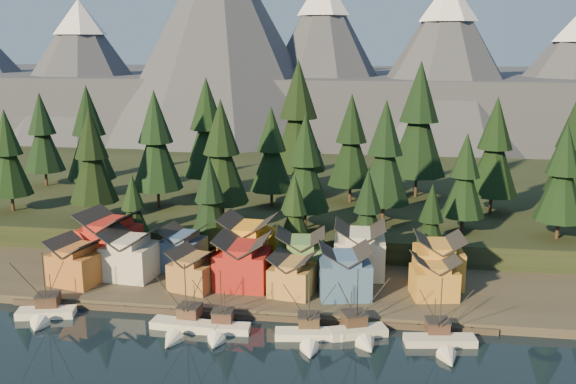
# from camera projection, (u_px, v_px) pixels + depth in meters

# --- Properties ---
(ground) EXTENTS (500.00, 500.00, 0.00)m
(ground) POSITION_uv_depth(u_px,v_px,m) (220.00, 363.00, 89.48)
(ground) COLOR black
(ground) RESTS_ON ground
(shore_strip) EXTENTS (400.00, 50.00, 1.50)m
(shore_strip) POSITION_uv_depth(u_px,v_px,m) (270.00, 263.00, 127.84)
(shore_strip) COLOR #373328
(shore_strip) RESTS_ON ground
(hillside) EXTENTS (420.00, 100.00, 6.00)m
(hillside) POSITION_uv_depth(u_px,v_px,m) (302.00, 195.00, 175.48)
(hillside) COLOR black
(hillside) RESTS_ON ground
(dock) EXTENTS (80.00, 4.00, 1.00)m
(dock) POSITION_uv_depth(u_px,v_px,m) (245.00, 312.00, 105.26)
(dock) COLOR #42392F
(dock) RESTS_ON ground
(mountain_ridge) EXTENTS (560.00, 190.00, 90.00)m
(mountain_ridge) POSITION_uv_depth(u_px,v_px,m) (328.00, 83.00, 289.90)
(mountain_ridge) COLOR #494F5F
(mountain_ridge) RESTS_ON ground
(boat_0) EXTENTS (9.87, 10.50, 12.11)m
(boat_0) POSITION_uv_depth(u_px,v_px,m) (43.00, 305.00, 103.22)
(boat_0) COLOR white
(boat_0) RESTS_ON ground
(boat_2) EXTENTS (11.25, 12.11, 11.57)m
(boat_2) POSITION_uv_depth(u_px,v_px,m) (182.00, 319.00, 98.64)
(boat_2) COLOR silver
(boat_2) RESTS_ON ground
(boat_3) EXTENTS (9.34, 10.08, 10.91)m
(boat_3) POSITION_uv_depth(u_px,v_px,m) (219.00, 322.00, 97.73)
(boat_3) COLOR white
(boat_3) RESTS_ON ground
(boat_4) EXTENTS (10.82, 11.55, 11.20)m
(boat_4) POSITION_uv_depth(u_px,v_px,m) (309.00, 328.00, 95.60)
(boat_4) COLOR white
(boat_4) RESTS_ON ground
(boat_5) EXTENTS (9.63, 10.23, 11.76)m
(boat_5) POSITION_uv_depth(u_px,v_px,m) (360.00, 324.00, 96.40)
(boat_5) COLOR beige
(boat_5) RESTS_ON ground
(boat_6) EXTENTS (11.11, 11.84, 11.27)m
(boat_6) POSITION_uv_depth(u_px,v_px,m) (442.00, 335.00, 93.48)
(boat_6) COLOR beige
(boat_6) RESTS_ON ground
(house_front_0) EXTENTS (9.87, 9.54, 8.25)m
(house_front_0) POSITION_uv_depth(u_px,v_px,m) (77.00, 260.00, 114.39)
(house_front_0) COLOR #A05D29
(house_front_0) RESTS_ON shore_strip
(house_front_1) EXTENTS (9.46, 9.15, 9.00)m
(house_front_1) POSITION_uv_depth(u_px,v_px,m) (130.00, 253.00, 117.02)
(house_front_1) COLOR beige
(house_front_1) RESTS_ON shore_strip
(house_front_2) EXTENTS (8.95, 8.99, 7.15)m
(house_front_2) POSITION_uv_depth(u_px,v_px,m) (194.00, 268.00, 111.92)
(house_front_2) COLOR olive
(house_front_2) RESTS_ON shore_strip
(house_front_3) EXTENTS (9.31, 8.89, 9.30)m
(house_front_3) POSITION_uv_depth(u_px,v_px,m) (243.00, 260.00, 112.57)
(house_front_3) COLOR maroon
(house_front_3) RESTS_ON shore_strip
(house_front_4) EXTENTS (8.20, 8.65, 7.13)m
(house_front_4) POSITION_uv_depth(u_px,v_px,m) (292.00, 273.00, 109.40)
(house_front_4) COLOR #A8793B
(house_front_4) RESTS_ON shore_strip
(house_front_5) EXTENTS (9.80, 9.20, 8.88)m
(house_front_5) POSITION_uv_depth(u_px,v_px,m) (345.00, 270.00, 108.31)
(house_front_5) COLOR #395B87
(house_front_5) RESTS_ON shore_strip
(house_front_6) EXTENTS (8.43, 8.11, 7.31)m
(house_front_6) POSITION_uv_depth(u_px,v_px,m) (434.00, 275.00, 108.16)
(house_front_6) COLOR #BB8130
(house_front_6) RESTS_ON shore_strip
(house_back_0) EXTENTS (11.42, 11.10, 10.72)m
(house_back_0) POSITION_uv_depth(u_px,v_px,m) (110.00, 237.00, 123.15)
(house_back_0) COLOR #A01F18
(house_back_0) RESTS_ON shore_strip
(house_back_1) EXTENTS (8.49, 8.56, 8.25)m
(house_back_1) POSITION_uv_depth(u_px,v_px,m) (183.00, 247.00, 121.41)
(house_back_1) COLOR #35517E
(house_back_1) RESTS_ON shore_strip
(house_back_2) EXTENTS (10.57, 9.84, 10.44)m
(house_back_2) POSITION_uv_depth(u_px,v_px,m) (248.00, 241.00, 121.23)
(house_back_2) COLOR orange
(house_back_2) RESTS_ON shore_strip
(house_back_3) EXTENTS (9.47, 8.61, 8.89)m
(house_back_3) POSITION_uv_depth(u_px,v_px,m) (301.00, 253.00, 116.82)
(house_back_3) COLOR #548146
(house_back_3) RESTS_ON shore_strip
(house_back_4) EXTENTS (9.50, 9.15, 9.98)m
(house_back_4) POSITION_uv_depth(u_px,v_px,m) (360.00, 248.00, 117.92)
(house_back_4) COLOR silver
(house_back_4) RESTS_ON shore_strip
(house_back_5) EXTENTS (8.88, 8.98, 9.24)m
(house_back_5) POSITION_uv_depth(u_px,v_px,m) (438.00, 259.00, 113.21)
(house_back_5) COLOR #BB8430
(house_back_5) RESTS_ON shore_strip
(tree_hill_0) EXTENTS (10.05, 10.05, 23.42)m
(tree_hill_0) POSITION_uv_depth(u_px,v_px,m) (8.00, 156.00, 144.26)
(tree_hill_0) COLOR #332319
(tree_hill_0) RESTS_ON hillside
(tree_hill_1) EXTENTS (11.92, 11.92, 27.77)m
(tree_hill_1) POSITION_uv_depth(u_px,v_px,m) (89.00, 136.00, 157.40)
(tree_hill_1) COLOR #332319
(tree_hill_1) RESTS_ON hillside
(tree_hill_2) EXTENTS (10.42, 10.42, 24.27)m
(tree_hill_2) POSITION_uv_depth(u_px,v_px,m) (92.00, 159.00, 137.12)
(tree_hill_2) COLOR #332319
(tree_hill_2) RESTS_ON hillside
(tree_hill_3) EXTENTS (11.75, 11.75, 27.38)m
(tree_hill_3) POSITION_uv_depth(u_px,v_px,m) (156.00, 144.00, 146.85)
(tree_hill_3) COLOR #332319
(tree_hill_3) RESTS_ON hillside
(tree_hill_4) EXTENTS (12.67, 12.67, 29.52)m
(tree_hill_4) POSITION_uv_depth(u_px,v_px,m) (207.00, 131.00, 159.88)
(tree_hill_4) COLOR #332319
(tree_hill_4) RESTS_ON hillside
(tree_hill_5) EXTENTS (11.35, 11.35, 26.44)m
(tree_hill_5) POSITION_uv_depth(u_px,v_px,m) (222.00, 156.00, 134.73)
(tree_hill_5) COLOR #332319
(tree_hill_5) RESTS_ON hillside
(tree_hill_6) EXTENTS (10.12, 10.12, 23.57)m
(tree_hill_6) POSITION_uv_depth(u_px,v_px,m) (271.00, 152.00, 148.38)
(tree_hill_6) COLOR #332319
(tree_hill_6) RESTS_ON hillside
(tree_hill_7) EXTENTS (10.25, 10.25, 23.88)m
(tree_hill_7) POSITION_uv_depth(u_px,v_px,m) (305.00, 166.00, 130.52)
(tree_hill_7) COLOR #332319
(tree_hill_7) RESTS_ON hillside
(tree_hill_8) EXTENTS (11.21, 11.21, 26.12)m
(tree_hill_8) POSITION_uv_depth(u_px,v_px,m) (351.00, 144.00, 152.21)
(tree_hill_8) COLOR #332319
(tree_hill_8) RESTS_ON hillside
(tree_hill_9) EXTENTS (11.30, 11.30, 26.32)m
(tree_hill_9) POSITION_uv_depth(u_px,v_px,m) (385.00, 156.00, 134.65)
(tree_hill_9) COLOR #332319
(tree_hill_9) RESTS_ON hillside
(tree_hill_10) EXTENTS (14.42, 14.42, 33.60)m
(tree_hill_10) POSITION_uv_depth(u_px,v_px,m) (419.00, 123.00, 156.67)
(tree_hill_10) COLOR #332319
(tree_hill_10) RESTS_ON hillside
(tree_hill_11) EXTENTS (8.76, 8.76, 20.40)m
(tree_hill_11) POSITION_uv_depth(u_px,v_px,m) (465.00, 178.00, 128.26)
(tree_hill_11) COLOR #332319
(tree_hill_11) RESTS_ON hillside
(tree_hill_12) EXTENTS (11.28, 11.28, 26.28)m
(tree_hill_12) POSITION_uv_depth(u_px,v_px,m) (495.00, 151.00, 141.78)
(tree_hill_12) COLOR #332319
(tree_hill_12) RESTS_ON hillside
(tree_hill_13) EXTENTS (9.87, 9.87, 22.99)m
(tree_hill_13) POSITION_uv_depth(u_px,v_px,m) (563.00, 176.00, 123.41)
(tree_hill_13) COLOR #332319
(tree_hill_13) RESTS_ON hillside
(tree_hill_14) EXTENTS (11.02, 11.02, 25.67)m
(tree_hill_14) POSITION_uv_depth(u_px,v_px,m) (572.00, 150.00, 145.04)
(tree_hill_14) COLOR #332319
(tree_hill_14) RESTS_ON hillside
(tree_hill_15) EXTENTS (14.46, 14.46, 33.69)m
(tree_hill_15) POSITION_uv_depth(u_px,v_px,m) (298.00, 120.00, 162.92)
(tree_hill_15) COLOR #332319
(tree_hill_15) RESTS_ON hillside
(tree_hill_16) EXTENTS (10.77, 10.77, 25.09)m
(tree_hill_16) POSITION_uv_depth(u_px,v_px,m) (42.00, 135.00, 169.96)
(tree_hill_16) COLOR #332319
(tree_hill_16) RESTS_ON hillside
(tree_shore_0) EXTENTS (7.10, 7.10, 16.55)m
(tree_shore_0) POSITION_uv_depth(u_px,v_px,m) (134.00, 210.00, 129.66)
(tree_shore_0) COLOR #332319
(tree_shore_0) RESTS_ON shore_strip
(tree_shore_1) EXTENTS (8.91, 8.91, 20.76)m
(tree_shore_1) POSITION_uv_depth(u_px,v_px,m) (210.00, 202.00, 126.83)
(tree_shore_1) COLOR #332319
(tree_shore_1) RESTS_ON shore_strip
(tree_shore_2) EXTENTS (7.45, 7.45, 17.36)m
(tree_shore_2) POSITION_uv_depth(u_px,v_px,m) (295.00, 215.00, 124.79)
(tree_shore_2) COLOR #332319
(tree_shore_2) RESTS_ON shore_strip
(tree_shore_3) EXTENTS (8.12, 8.12, 18.92)m
(tree_shore_3) POSITION_uv_depth(u_px,v_px,m) (367.00, 213.00, 122.58)
(tree_shore_3) COLOR #332319
(tree_shore_3) RESTS_ON shore_strip
(tree_shore_4) EXTENTS (7.08, 7.08, 16.49)m
(tree_shore_4) POSITION_uv_depth(u_px,v_px,m) (431.00, 222.00, 121.14)
(tree_shore_4) COLOR #332319
(tree_shore_4) RESTS_ON shore_strip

